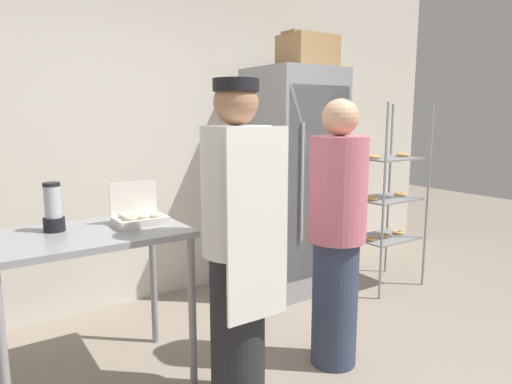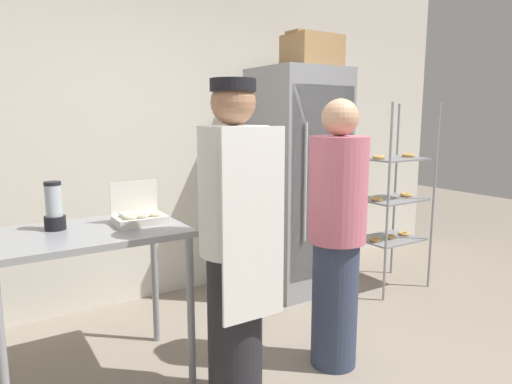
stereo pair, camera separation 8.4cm
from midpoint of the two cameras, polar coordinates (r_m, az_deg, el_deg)
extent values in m
cube|color=silver|center=(4.01, -9.84, 9.18)|extent=(6.40, 0.12, 3.07)
cube|color=gray|center=(4.06, 5.74, 1.33)|extent=(0.70, 0.69, 1.95)
cube|color=gray|center=(3.81, 8.85, 1.00)|extent=(0.65, 0.02, 1.60)
cylinder|color=silver|center=(3.66, 6.87, 1.16)|extent=(0.02, 0.02, 0.96)
cylinder|color=#93969B|center=(3.91, 16.75, -1.51)|extent=(0.02, 0.02, 1.66)
cylinder|color=#93969B|center=(4.37, 21.84, -0.66)|extent=(0.02, 0.02, 1.66)
cylinder|color=#93969B|center=(4.20, 12.28, -0.57)|extent=(0.02, 0.02, 1.66)
cylinder|color=#93969B|center=(4.63, 17.49, 0.14)|extent=(0.02, 0.02, 1.66)
cube|color=gray|center=(4.35, 16.90, -5.62)|extent=(0.54, 0.40, 0.01)
torus|color=#DBA351|center=(4.21, 15.21, -5.76)|extent=(0.10, 0.10, 0.03)
torus|color=#DBA351|center=(4.34, 16.92, -5.35)|extent=(0.10, 0.10, 0.03)
torus|color=#DBA351|center=(4.49, 18.51, -4.97)|extent=(0.10, 0.10, 0.03)
cube|color=gray|center=(4.27, 17.14, -0.88)|extent=(0.54, 0.40, 0.01)
torus|color=#DBA351|center=(4.13, 15.44, -0.83)|extent=(0.11, 0.11, 0.03)
torus|color=#DBA351|center=(4.41, 18.76, -0.34)|extent=(0.11, 0.11, 0.03)
cube|color=gray|center=(4.22, 17.39, 4.00)|extent=(0.54, 0.40, 0.01)
torus|color=#DBA351|center=(4.08, 15.67, 4.21)|extent=(0.11, 0.11, 0.03)
torus|color=#DBA351|center=(4.37, 19.02, 4.38)|extent=(0.11, 0.11, 0.03)
cube|color=gray|center=(2.71, -19.42, -4.92)|extent=(1.04, 0.67, 0.04)
cylinder|color=gray|center=(2.53, -28.29, -17.77)|extent=(0.04, 0.04, 0.89)
cylinder|color=gray|center=(2.73, -7.24, -14.53)|extent=(0.04, 0.04, 0.89)
cylinder|color=gray|center=(3.24, -11.80, -10.69)|extent=(0.04, 0.04, 0.89)
cube|color=silver|center=(2.75, -13.40, -3.45)|extent=(0.29, 0.19, 0.05)
cube|color=silver|center=(2.82, -14.17, -0.63)|extent=(0.28, 0.01, 0.19)
torus|color=beige|center=(2.69, -14.64, -3.00)|extent=(0.09, 0.09, 0.02)
torus|color=beige|center=(2.71, -13.18, -2.84)|extent=(0.09, 0.09, 0.02)
torus|color=beige|center=(2.74, -11.75, -2.68)|extent=(0.09, 0.09, 0.02)
torus|color=beige|center=(2.76, -15.10, -2.71)|extent=(0.09, 0.09, 0.02)
torus|color=beige|center=(2.78, -13.68, -2.56)|extent=(0.09, 0.09, 0.02)
cylinder|color=black|center=(2.78, -23.02, -3.57)|extent=(0.11, 0.11, 0.08)
cylinder|color=#B2BCC1|center=(2.75, -23.19, -1.01)|extent=(0.09, 0.09, 0.17)
cylinder|color=black|center=(2.74, -23.33, 0.99)|extent=(0.09, 0.09, 0.02)
cube|color=#A87F51|center=(4.02, 7.65, 17.01)|extent=(0.43, 0.35, 0.26)
cube|color=#977249|center=(4.04, 7.69, 19.00)|extent=(0.44, 0.18, 0.02)
cylinder|color=#232328|center=(2.58, -1.68, -16.58)|extent=(0.30, 0.30, 0.84)
cylinder|color=silver|center=(2.34, -1.77, 0.15)|extent=(0.37, 0.37, 0.66)
sphere|color=#9E7051|center=(2.31, -1.82, 11.11)|extent=(0.23, 0.23, 0.23)
cube|color=white|center=(2.21, 0.82, -4.30)|extent=(0.35, 0.02, 0.96)
cylinder|color=black|center=(2.32, -1.84, 13.22)|extent=(0.23, 0.23, 0.06)
cylinder|color=#333D56|center=(2.96, 10.61, -13.53)|extent=(0.28, 0.28, 0.80)
cylinder|color=#C6667A|center=(2.76, 11.07, 0.29)|extent=(0.35, 0.35, 0.63)
sphere|color=tan|center=(2.73, 11.36, 9.14)|extent=(0.22, 0.22, 0.22)
camera|label=1|loc=(0.04, -89.15, 0.14)|focal=32.00mm
camera|label=2|loc=(0.04, 90.85, -0.14)|focal=32.00mm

